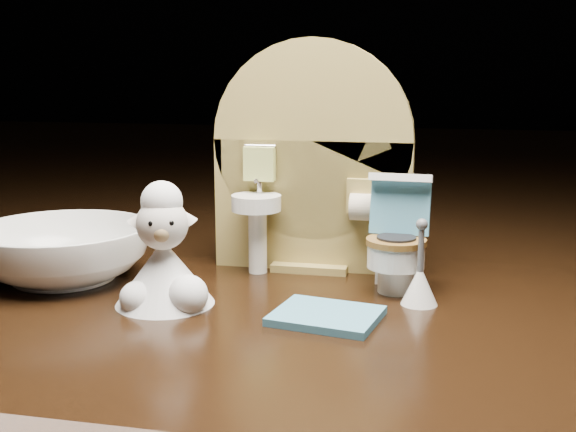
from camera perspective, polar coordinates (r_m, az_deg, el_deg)
name	(u,v)px	position (r m, az deg, el deg)	size (l,w,h in m)	color
backdrop_panel	(311,170)	(0.47, 1.86, 3.62)	(0.13, 0.05, 0.15)	#9D8744
toy_toilet	(398,247)	(0.44, 8.69, -2.47)	(0.04, 0.05, 0.07)	white
bath_mat	(326,316)	(0.39, 3.05, -7.89)	(0.05, 0.04, 0.00)	teal
toilet_brush	(420,282)	(0.42, 10.37, -5.16)	(0.02, 0.02, 0.05)	white
plush_lamb	(164,262)	(0.41, -9.76, -3.60)	(0.06, 0.06, 0.07)	white
ceramic_bowl	(63,253)	(0.48, -17.36, -2.79)	(0.11, 0.11, 0.03)	white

